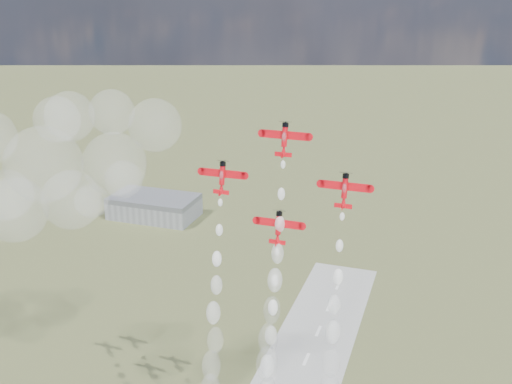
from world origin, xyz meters
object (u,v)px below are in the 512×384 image
object	(u,v)px
plane_right	(345,190)
plane_lead	(284,139)
hangar	(154,206)
plane_slot	(278,227)
plane_left	(222,177)

from	to	relation	value
plane_right	plane_lead	bearing A→B (deg)	172.27
hangar	plane_slot	distance (m)	227.58
hangar	plane_left	distance (m)	221.87
hangar	plane_lead	size ratio (longest dim) A/B	4.61
plane_lead	plane_right	xyz separation A→B (m)	(14.24, -1.93, -9.78)
plane_lead	plane_left	size ratio (longest dim) A/B	1.00
hangar	plane_left	size ratio (longest dim) A/B	4.61
plane_lead	hangar	bearing A→B (deg)	126.80
plane_right	plane_slot	distance (m)	17.38
plane_left	plane_right	world-z (taller)	same
plane_left	plane_lead	bearing A→B (deg)	7.73
hangar	plane_slot	bearing A→B (deg)	-53.82
plane_lead	plane_right	distance (m)	17.38
plane_left	plane_right	bearing A→B (deg)	0.00
plane_lead	plane_right	size ratio (longest dim) A/B	1.00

